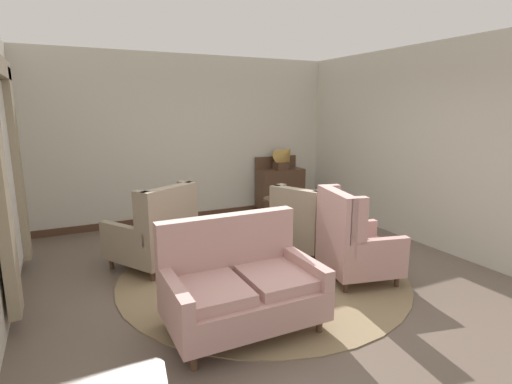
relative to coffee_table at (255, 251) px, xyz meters
name	(u,v)px	position (x,y,z in m)	size (l,w,h in m)	color
ground	(275,284)	(0.19, -0.12, -0.39)	(8.87, 8.87, 0.00)	brown
wall_back	(190,139)	(0.19, 3.04, 1.07)	(5.60, 0.08, 2.92)	beige
wall_right	(397,143)	(2.91, 0.83, 1.07)	(0.08, 4.44, 2.92)	beige
baseboard_back	(194,216)	(0.19, 2.99, -0.33)	(5.44, 0.03, 0.12)	#4C3323
area_rug	(263,274)	(0.19, 0.18, -0.39)	(3.47, 3.47, 0.01)	#847051
window_with_curtains	(6,166)	(-2.43, 0.88, 1.03)	(0.12, 1.92, 2.37)	silver
coffee_table	(255,251)	(0.00, 0.00, 0.00)	(0.81, 0.81, 0.49)	#4C3323
porcelain_vase	(257,232)	(0.03, 0.02, 0.23)	(0.15, 0.15, 0.32)	#4C7A66
settee	(241,286)	(-0.53, -0.79, 0.01)	(1.39, 0.87, 1.01)	tan
armchair_beside_settee	(306,224)	(1.07, 0.59, 0.03)	(1.11, 1.03, 0.97)	gray
armchair_far_left	(155,234)	(-0.92, 0.98, 0.05)	(1.18, 1.20, 1.09)	gray
armchair_near_sideboard	(353,243)	(1.07, -0.41, 0.06)	(0.94, 0.95, 1.09)	tan
side_table	(278,217)	(0.91, 1.07, 0.03)	(0.44, 0.44, 0.71)	#4C3323
sideboard	(280,187)	(1.88, 2.75, 0.09)	(0.89, 0.41, 1.08)	#4C3323
gramophone	(285,155)	(1.93, 2.66, 0.73)	(0.45, 0.55, 0.57)	#4C3323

